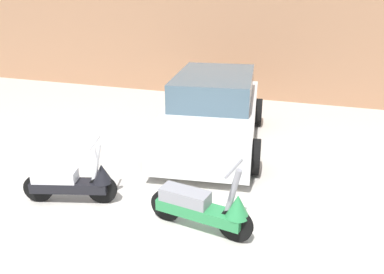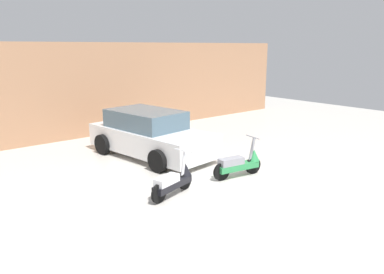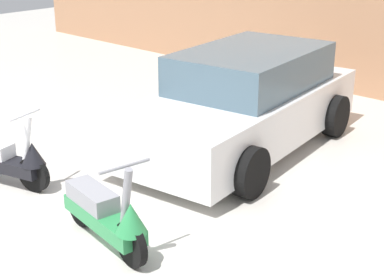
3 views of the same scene
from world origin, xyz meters
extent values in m
cube|color=tan|center=(0.00, 7.72, 1.74)|extent=(19.60, 0.12, 3.47)
cylinder|color=black|center=(-0.96, 1.20, 0.22)|extent=(0.45, 0.19, 0.44)
cube|color=black|center=(-1.43, 1.07, 0.28)|extent=(1.18, 0.57, 0.15)
cylinder|color=white|center=(-1.01, 1.19, 0.66)|extent=(0.22, 0.13, 0.63)
cylinder|color=white|center=(-1.01, 1.19, 0.97)|extent=(0.17, 0.50, 0.03)
cone|color=black|center=(-0.95, 1.21, 0.50)|extent=(0.36, 0.36, 0.29)
cylinder|color=black|center=(1.13, 0.92, 0.23)|extent=(0.47, 0.15, 0.46)
cylinder|color=black|center=(0.12, 1.08, 0.23)|extent=(0.47, 0.15, 0.46)
cube|color=#2D8C4C|center=(0.63, 1.00, 0.29)|extent=(1.23, 0.47, 0.16)
cube|color=gray|center=(0.42, 1.03, 0.46)|extent=(0.71, 0.37, 0.18)
cylinder|color=gray|center=(1.08, 0.92, 0.69)|extent=(0.22, 0.11, 0.65)
cylinder|color=gray|center=(1.08, 0.92, 1.02)|extent=(0.12, 0.53, 0.03)
cone|color=#2D8C4C|center=(1.15, 0.91, 0.52)|extent=(0.35, 0.35, 0.30)
cube|color=white|center=(-0.02, 4.04, 0.52)|extent=(2.27, 4.36, 0.69)
cube|color=slate|center=(-0.05, 4.29, 1.14)|extent=(1.82, 2.51, 0.55)
cylinder|color=black|center=(1.04, 2.88, 0.32)|extent=(0.30, 0.66, 0.64)
cylinder|color=black|center=(-0.74, 2.64, 0.32)|extent=(0.30, 0.66, 0.64)
cylinder|color=black|center=(0.70, 5.44, 0.32)|extent=(0.30, 0.66, 0.64)
cylinder|color=black|center=(-1.08, 5.20, 0.32)|extent=(0.30, 0.66, 0.64)
camera|label=1|loc=(1.85, -3.08, 3.04)|focal=35.00mm
camera|label=2|loc=(-6.21, -5.37, 3.33)|focal=35.00mm
camera|label=3|loc=(4.88, -2.26, 3.15)|focal=55.00mm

